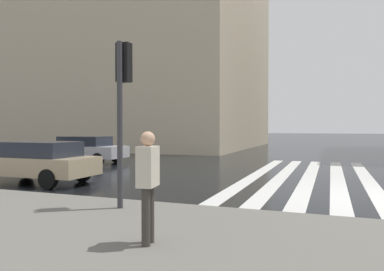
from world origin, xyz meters
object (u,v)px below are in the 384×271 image
(traffic_signal_post, at_px, (123,89))
(car_champagne, at_px, (37,161))
(car_silver, at_px, (87,149))
(pedestrian_approaching_kerb, at_px, (148,178))

(traffic_signal_post, distance_m, car_champagne, 6.06)
(traffic_signal_post, bearing_deg, car_silver, 40.25)
(car_silver, bearing_deg, car_champagne, -156.45)
(traffic_signal_post, bearing_deg, car_champagne, 61.06)
(car_champagne, distance_m, pedestrian_approaching_kerb, 8.32)
(car_silver, height_order, pedestrian_approaching_kerb, pedestrian_approaching_kerb)
(traffic_signal_post, height_order, car_silver, traffic_signal_post)
(traffic_signal_post, xyz_separation_m, car_champagne, (2.77, 5.02, -1.97))
(car_champagne, relative_size, pedestrian_approaching_kerb, 2.44)
(traffic_signal_post, xyz_separation_m, pedestrian_approaching_kerb, (-2.11, -1.71, -1.59))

